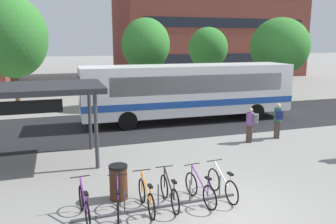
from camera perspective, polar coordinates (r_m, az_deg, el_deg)
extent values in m
plane|color=gray|center=(10.04, 9.83, -15.40)|extent=(200.00, 200.00, 0.00)
cube|color=#232326|center=(19.24, -4.72, -2.01)|extent=(80.00, 7.20, 0.01)
cube|color=white|center=(19.75, 3.32, 3.81)|extent=(12.05, 2.82, 2.70)
cube|color=#1947A3|center=(19.85, 3.30, 1.95)|extent=(12.08, 2.84, 0.36)
cube|color=black|center=(18.47, -12.83, 6.53)|extent=(1.05, 2.32, 0.40)
cube|color=black|center=(18.53, -14.34, 3.79)|extent=(0.13, 2.19, 1.40)
cube|color=black|center=(18.65, 5.53, 4.57)|extent=(9.84, 0.28, 0.97)
cube|color=black|center=(20.96, 2.93, 5.39)|extent=(9.84, 0.28, 0.97)
cylinder|color=black|center=(17.93, -6.67, -1.44)|extent=(1.01, 0.32, 1.00)
cylinder|color=black|center=(20.15, -7.85, -0.01)|extent=(1.01, 0.32, 1.00)
cylinder|color=black|center=(20.55, 14.19, -0.04)|extent=(1.01, 0.32, 1.00)
cylinder|color=black|center=(22.52, 11.18, 1.10)|extent=(1.01, 0.32, 1.00)
cube|color=#47474C|center=(9.92, -1.60, -15.37)|extent=(4.72, 0.20, 0.06)
cylinder|color=#47474C|center=(9.43, -12.98, -15.03)|extent=(0.04, 0.04, 0.70)
cylinder|color=#47474C|center=(9.56, -7.17, -14.42)|extent=(0.04, 0.04, 0.70)
cylinder|color=#47474C|center=(9.78, -1.61, -13.70)|extent=(0.04, 0.04, 0.70)
cylinder|color=#47474C|center=(10.09, 3.63, -12.91)|extent=(0.04, 0.04, 0.70)
cylinder|color=#47474C|center=(10.47, 8.49, -12.07)|extent=(0.04, 0.04, 0.70)
torus|color=black|center=(9.96, -14.09, -13.58)|extent=(0.09, 0.71, 0.70)
torus|color=black|center=(9.05, -13.09, -16.23)|extent=(0.09, 0.71, 0.70)
cube|color=#702893|center=(9.38, -13.73, -13.07)|extent=(0.10, 0.92, 0.58)
cylinder|color=#702893|center=(9.02, -13.28, -14.46)|extent=(0.03, 0.03, 0.55)
cube|color=black|center=(8.91, -13.36, -12.93)|extent=(0.12, 0.23, 0.05)
cylinder|color=#702893|center=(9.81, -14.17, -11.97)|extent=(0.03, 0.03, 0.65)
cylinder|color=black|center=(9.69, -14.26, -10.27)|extent=(0.52, 0.07, 0.03)
torus|color=black|center=(9.90, -8.23, -13.50)|extent=(0.16, 0.70, 0.70)
torus|color=black|center=(8.98, -8.20, -16.26)|extent=(0.16, 0.70, 0.70)
cube|color=#702893|center=(9.32, -8.27, -13.03)|extent=(0.19, 0.91, 0.58)
cylinder|color=#702893|center=(8.95, -8.25, -14.47)|extent=(0.03, 0.03, 0.55)
cube|color=black|center=(8.84, -8.30, -12.93)|extent=(0.14, 0.23, 0.05)
cylinder|color=#702893|center=(9.75, -8.28, -11.88)|extent=(0.04, 0.04, 0.65)
cylinder|color=black|center=(9.63, -8.34, -10.17)|extent=(0.52, 0.12, 0.03)
torus|color=black|center=(10.13, -4.32, -12.80)|extent=(0.05, 0.70, 0.70)
torus|color=black|center=(9.24, -2.75, -15.31)|extent=(0.05, 0.70, 0.70)
cube|color=orange|center=(9.56, -3.63, -12.25)|extent=(0.03, 0.92, 0.58)
cylinder|color=orange|center=(9.21, -2.94, -13.58)|extent=(0.03, 0.03, 0.55)
cube|color=black|center=(9.10, -2.96, -12.08)|extent=(0.10, 0.22, 0.05)
cylinder|color=orange|center=(9.98, -4.32, -11.20)|extent=(0.03, 0.03, 0.65)
cylinder|color=black|center=(9.87, -4.35, -9.52)|extent=(0.52, 0.03, 0.03)
torus|color=black|center=(10.36, -0.64, -12.18)|extent=(0.06, 0.70, 0.70)
torus|color=black|center=(9.48, 1.18, -14.56)|extent=(0.06, 0.70, 0.70)
cube|color=black|center=(9.81, 0.19, -11.61)|extent=(0.05, 0.92, 0.58)
cylinder|color=black|center=(9.45, 0.99, -12.87)|extent=(0.03, 0.03, 0.55)
cube|color=black|center=(9.35, 1.00, -11.39)|extent=(0.10, 0.22, 0.05)
cylinder|color=black|center=(10.22, -0.61, -10.61)|extent=(0.03, 0.03, 0.65)
cylinder|color=black|center=(10.11, -0.61, -8.96)|extent=(0.52, 0.04, 0.03)
torus|color=black|center=(10.56, 3.85, -11.74)|extent=(0.13, 0.70, 0.70)
torus|color=black|center=(9.76, 6.88, -13.83)|extent=(0.13, 0.70, 0.70)
cube|color=#702893|center=(10.04, 5.27, -11.08)|extent=(0.15, 0.92, 0.58)
cylinder|color=#702893|center=(9.73, 6.59, -12.21)|extent=(0.03, 0.03, 0.55)
cube|color=black|center=(9.63, 6.63, -10.77)|extent=(0.13, 0.23, 0.05)
cylinder|color=#702893|center=(10.42, 3.93, -10.19)|extent=(0.04, 0.04, 0.65)
cylinder|color=black|center=(10.31, 3.96, -8.57)|extent=(0.52, 0.09, 0.03)
torus|color=black|center=(10.94, 7.53, -10.96)|extent=(0.09, 0.71, 0.70)
torus|color=black|center=(10.14, 10.43, -12.94)|extent=(0.09, 0.71, 0.70)
cube|color=silver|center=(10.43, 8.92, -10.30)|extent=(0.09, 0.92, 0.58)
cylinder|color=silver|center=(10.11, 10.18, -11.37)|extent=(0.03, 0.03, 0.55)
cube|color=black|center=(10.01, 10.23, -9.98)|extent=(0.11, 0.23, 0.05)
cylinder|color=silver|center=(10.80, 7.62, -9.46)|extent=(0.03, 0.03, 0.65)
cylinder|color=black|center=(10.69, 7.67, -7.89)|extent=(0.52, 0.06, 0.03)
cylinder|color=#38383D|center=(12.59, -11.73, -3.13)|extent=(0.14, 0.14, 2.76)
cylinder|color=#38383D|center=(14.91, -12.74, -0.88)|extent=(0.14, 0.14, 2.76)
cube|color=#28282D|center=(13.55, -25.39, 3.39)|extent=(6.87, 3.23, 0.20)
cube|color=black|center=(12.30, -25.98, 0.48)|extent=(3.87, 0.11, 0.44)
cube|color=#47382D|center=(16.20, 13.24, -3.46)|extent=(0.33, 0.32, 0.80)
cylinder|color=#7F4C93|center=(16.04, 13.36, -1.08)|extent=(0.48, 0.48, 0.58)
sphere|color=tan|center=(15.95, 13.42, 0.31)|extent=(0.22, 0.22, 0.22)
cube|color=slate|center=(15.99, 14.28, -1.05)|extent=(0.32, 0.33, 0.40)
cube|color=#47382D|center=(17.21, 17.48, -2.76)|extent=(0.28, 0.31, 0.83)
cylinder|color=#23664C|center=(17.05, 17.63, -0.40)|extent=(0.44, 0.44, 0.62)
sphere|color=beige|center=(16.97, 17.72, 0.99)|extent=(0.22, 0.22, 0.22)
cube|color=navy|center=(16.80, 17.87, -0.48)|extent=(0.32, 0.26, 0.40)
cylinder|color=#4C2819|center=(10.36, -8.15, -11.56)|extent=(0.52, 0.52, 0.95)
cylinder|color=black|center=(10.17, -8.23, -8.89)|extent=(0.55, 0.55, 0.08)
cylinder|color=brown|center=(28.16, 17.54, 4.18)|extent=(0.32, 0.32, 2.27)
ellipsoid|color=#388433|center=(27.96, 17.91, 10.22)|extent=(4.42, 4.42, 4.31)
cylinder|color=brown|center=(29.69, 6.48, 5.21)|extent=(0.32, 0.32, 2.48)
ellipsoid|color=#388433|center=(29.52, 6.60, 10.42)|extent=(3.26, 3.26, 3.43)
cylinder|color=brown|center=(24.30, -3.59, 4.16)|extent=(0.32, 0.32, 2.75)
ellipsoid|color=#388433|center=(24.10, -3.68, 11.02)|extent=(3.30, 3.30, 3.58)
cylinder|color=brown|center=(26.51, -23.59, 3.46)|extent=(0.32, 0.32, 2.41)
ellipsoid|color=#388433|center=(26.30, -24.23, 11.18)|extent=(4.67, 4.67, 5.57)
cube|color=black|center=(42.46, 9.71, 8.70)|extent=(20.55, 0.06, 1.10)
cube|color=black|center=(42.45, 9.90, 14.24)|extent=(20.55, 0.06, 1.10)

